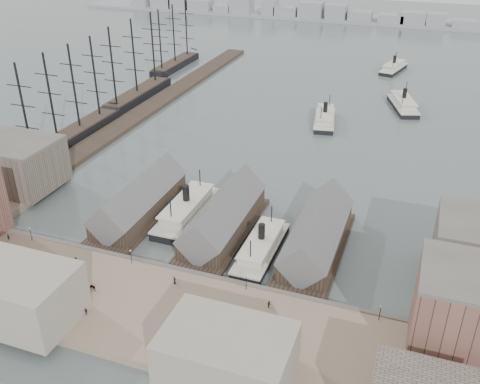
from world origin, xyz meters
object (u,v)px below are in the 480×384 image
at_px(ferry_docked_west, 187,209).
at_px(horse_cart_center, 89,287).
at_px(horse_cart_right, 272,347).
at_px(tram, 427,351).
at_px(horse_cart_left, 60,266).

relative_size(ferry_docked_west, horse_cart_center, 6.04).
bearing_deg(ferry_docked_west, horse_cart_right, -48.27).
bearing_deg(tram, horse_cart_center, -174.84).
xyz_separation_m(ferry_docked_west, tram, (68.06, -35.76, 1.31)).
bearing_deg(horse_cart_center, tram, -75.70).
height_order(tram, horse_cart_center, tram).
height_order(ferry_docked_west, tram, ferry_docked_west).
bearing_deg(tram, horse_cart_right, -162.77).
relative_size(tram, horse_cart_right, 2.13).
bearing_deg(horse_cart_center, horse_cart_left, 78.63).
height_order(horse_cart_left, horse_cart_center, horse_cart_center).
bearing_deg(ferry_docked_west, horse_cart_center, -98.09).
xyz_separation_m(ferry_docked_west, horse_cart_center, (-5.75, -40.45, 0.30)).
distance_m(horse_cart_center, horse_cart_right, 45.03).
distance_m(horse_cart_left, horse_cart_right, 56.85).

